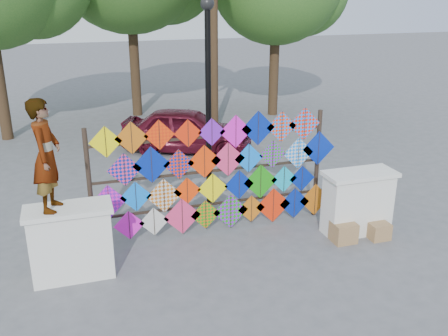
{
  "coord_description": "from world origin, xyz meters",
  "views": [
    {
      "loc": [
        -2.51,
        -7.95,
        4.59
      ],
      "look_at": [
        0.2,
        0.6,
        1.36
      ],
      "focal_mm": 40.0,
      "sensor_mm": 36.0,
      "label": 1
    }
  ],
  "objects": [
    {
      "name": "parapet_left",
      "position": [
        -2.7,
        -0.2,
        0.65
      ],
      "size": [
        1.4,
        0.65,
        1.28
      ],
      "color": "white",
      "rests_on": "ground"
    },
    {
      "name": "parapet_right",
      "position": [
        2.7,
        -0.2,
        0.65
      ],
      "size": [
        1.4,
        0.65,
        1.28
      ],
      "color": "white",
      "rests_on": "ground"
    },
    {
      "name": "sedan",
      "position": [
        0.76,
        5.99,
        0.65
      ],
      "size": [
        4.11,
        2.99,
        1.3
      ],
      "primitive_type": "imported",
      "rotation": [
        0.0,
        0.0,
        1.14
      ],
      "color": "#500D1D",
      "rests_on": "ground"
    },
    {
      "name": "kite_rack",
      "position": [
        0.13,
        0.72,
        1.2
      ],
      "size": [
        4.96,
        0.24,
        2.4
      ],
      "color": "black",
      "rests_on": "ground"
    },
    {
      "name": "cardboard_box_far",
      "position": [
        2.98,
        -0.57,
        0.16
      ],
      "size": [
        0.39,
        0.36,
        0.33
      ],
      "primitive_type": "cube",
      "color": "#9B7C4B",
      "rests_on": "ground"
    },
    {
      "name": "cardboard_box_near",
      "position": [
        2.27,
        -0.48,
        0.2
      ],
      "size": [
        0.44,
        0.39,
        0.39
      ],
      "primitive_type": "cube",
      "color": "#9B7C4B",
      "rests_on": "ground"
    },
    {
      "name": "ground",
      "position": [
        0.0,
        0.0,
        0.0
      ],
      "size": [
        80.0,
        80.0,
        0.0
      ],
      "primitive_type": "plane",
      "color": "slate",
      "rests_on": "ground"
    },
    {
      "name": "lamppost",
      "position": [
        0.3,
        2.0,
        2.69
      ],
      "size": [
        0.28,
        0.28,
        4.46
      ],
      "color": "black",
      "rests_on": "ground"
    },
    {
      "name": "vendor_woman",
      "position": [
        -2.92,
        -0.2,
        2.18
      ],
      "size": [
        0.58,
        0.74,
        1.8
      ],
      "primitive_type": "imported",
      "rotation": [
        0.0,
        0.0,
        1.31
      ],
      "color": "#99999E",
      "rests_on": "parapet_left"
    }
  ]
}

